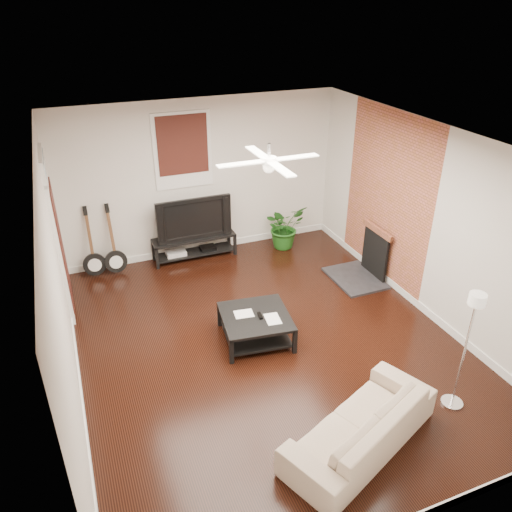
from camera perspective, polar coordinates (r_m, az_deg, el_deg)
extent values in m
cube|color=black|center=(7.09, 1.22, -9.65)|extent=(5.00, 6.00, 0.01)
cube|color=white|center=(5.82, 1.50, 12.72)|extent=(5.00, 6.00, 0.01)
cube|color=silver|center=(8.95, -6.27, 8.72)|extent=(5.00, 0.01, 2.80)
cube|color=silver|center=(4.27, 18.05, -17.25)|extent=(5.00, 0.01, 2.80)
cube|color=silver|center=(5.94, -21.51, -3.78)|extent=(0.01, 6.00, 2.80)
cube|color=silver|center=(7.58, 19.05, 3.65)|extent=(0.01, 6.00, 2.80)
cube|color=#A85C36|center=(8.29, 14.68, 6.36)|extent=(0.02, 2.20, 2.80)
cube|color=black|center=(8.51, 12.35, 0.26)|extent=(0.80, 1.10, 0.92)
cube|color=#35140E|center=(8.68, -8.34, 11.81)|extent=(1.00, 0.06, 1.30)
cube|color=white|center=(7.70, -21.66, 2.33)|extent=(0.08, 1.00, 2.50)
cube|color=black|center=(9.16, -7.03, 1.03)|extent=(1.49, 0.40, 0.42)
imported|color=black|center=(8.92, -7.29, 4.48)|extent=(1.34, 0.18, 0.77)
cube|color=black|center=(7.03, -0.05, -8.10)|extent=(1.03, 1.03, 0.39)
imported|color=tan|center=(5.68, 11.87, -18.35)|extent=(2.03, 1.42, 0.55)
imported|color=#1D5819|center=(9.41, 3.25, 3.37)|extent=(0.89, 0.82, 0.83)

